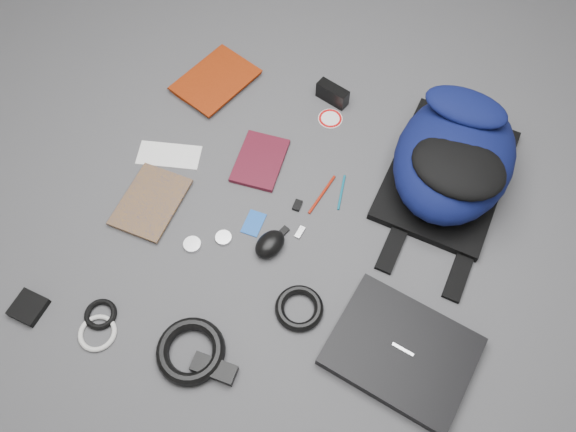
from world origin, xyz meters
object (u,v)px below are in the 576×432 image
(backpack, at_px, (455,156))
(laptop, at_px, (402,351))
(comic_book, at_px, (126,193))
(pouch, at_px, (29,307))
(power_brick, at_px, (214,369))
(mouse, at_px, (270,244))
(compact_camera, at_px, (333,94))
(textbook_red, at_px, (195,67))
(dvd_case, at_px, (260,161))

(backpack, xyz_separation_m, laptop, (-0.00, -0.57, -0.09))
(comic_book, height_order, pouch, pouch)
(power_brick, xyz_separation_m, pouch, (-0.53, -0.01, -0.00))
(mouse, bearing_deg, compact_camera, 111.24)
(backpack, distance_m, laptop, 0.58)
(comic_book, xyz_separation_m, power_brick, (0.44, -0.39, 0.01))
(textbook_red, bearing_deg, power_brick, -42.30)
(textbook_red, distance_m, pouch, 0.93)
(textbook_red, height_order, compact_camera, compact_camera)
(power_brick, bearing_deg, backpack, 61.32)
(comic_book, relative_size, power_brick, 1.98)
(dvd_case, xyz_separation_m, mouse, (0.13, -0.26, 0.02))
(power_brick, bearing_deg, pouch, -177.72)
(backpack, relative_size, mouse, 5.35)
(laptop, relative_size, pouch, 4.32)
(power_brick, bearing_deg, laptop, 25.26)
(backpack, bearing_deg, power_brick, -113.40)
(backpack, bearing_deg, dvd_case, -160.03)
(compact_camera, relative_size, mouse, 1.11)
(dvd_case, bearing_deg, laptop, -41.14)
(laptop, relative_size, comic_book, 1.55)
(laptop, bearing_deg, dvd_case, 153.21)
(pouch, bearing_deg, dvd_case, 56.84)
(compact_camera, bearing_deg, mouse, -72.22)
(textbook_red, distance_m, dvd_case, 0.44)
(comic_book, relative_size, pouch, 2.79)
(backpack, height_order, compact_camera, backpack)
(comic_book, height_order, dvd_case, comic_book)
(dvd_case, bearing_deg, power_brick, -82.47)
(backpack, bearing_deg, textbook_red, 176.76)
(backpack, relative_size, power_brick, 4.52)
(laptop, xyz_separation_m, pouch, (-0.96, -0.20, -0.01))
(power_brick, bearing_deg, textbook_red, 117.35)
(backpack, xyz_separation_m, mouse, (-0.42, -0.40, -0.08))
(comic_book, relative_size, compact_camera, 2.12)
(textbook_red, distance_m, mouse, 0.72)
(laptop, distance_m, mouse, 0.45)
(dvd_case, xyz_separation_m, pouch, (-0.42, -0.64, 0.00))
(laptop, relative_size, compact_camera, 3.28)
(textbook_red, bearing_deg, comic_book, -67.93)
(comic_book, bearing_deg, laptop, -9.41)
(dvd_case, xyz_separation_m, power_brick, (0.11, -0.63, 0.01))
(compact_camera, distance_m, power_brick, 0.94)
(textbook_red, distance_m, comic_book, 0.52)
(backpack, distance_m, pouch, 1.24)
(laptop, bearing_deg, compact_camera, 130.66)
(dvd_case, xyz_separation_m, compact_camera, (0.14, 0.31, 0.02))
(dvd_case, distance_m, compact_camera, 0.34)
(dvd_case, height_order, power_brick, power_brick)
(dvd_case, relative_size, mouse, 1.99)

